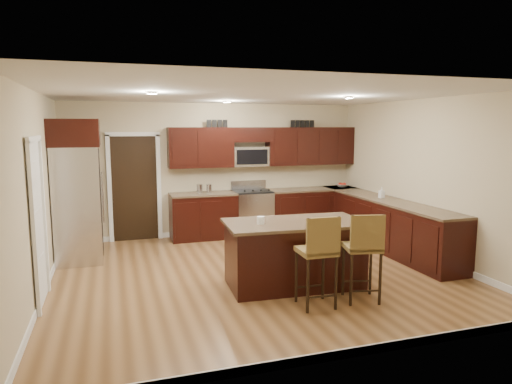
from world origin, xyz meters
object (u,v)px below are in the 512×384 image
object	(u,v)px
island	(294,256)
stool_right	(364,247)
range	(252,212)
refrigerator	(77,189)
stool_mid	(319,251)

from	to	relation	value
island	stool_right	distance (m)	1.08
range	refrigerator	bearing A→B (deg)	-165.32
refrigerator	stool_right	bearing A→B (deg)	-41.10
range	stool_right	size ratio (longest dim) A/B	0.96
stool_mid	stool_right	world-z (taller)	stool_mid
island	stool_mid	distance (m)	0.90
range	stool_right	world-z (taller)	stool_right
range	stool_mid	bearing A→B (deg)	-95.46
stool_right	refrigerator	bearing A→B (deg)	152.06
stool_right	refrigerator	distance (m)	4.73
stool_mid	stool_right	distance (m)	0.63
refrigerator	stool_mid	bearing A→B (deg)	-46.69
range	stool_mid	xyz separation A→B (m)	(-0.38, -3.96, 0.26)
range	stool_mid	world-z (taller)	stool_mid
island	stool_right	bearing A→B (deg)	-51.56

